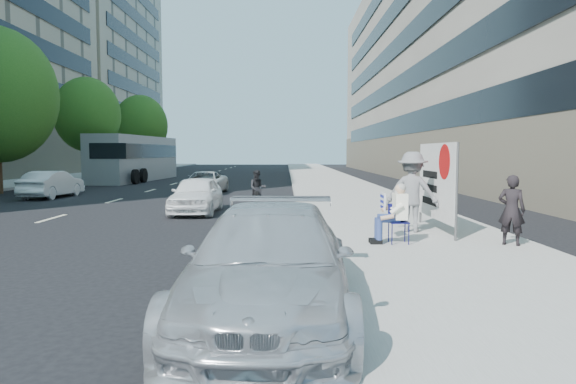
{
  "coord_description": "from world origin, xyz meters",
  "views": [
    {
      "loc": [
        1.0,
        -8.35,
        2.13
      ],
      "look_at": [
        1.05,
        3.14,
        1.23
      ],
      "focal_mm": 32.0,
      "sensor_mm": 36.0,
      "label": 1
    }
  ],
  "objects_px": {
    "parked_sedan": "(270,265)",
    "white_sedan_mid": "(52,184)",
    "pedestrian_woman": "(512,210)",
    "motorcycle": "(258,190)",
    "bus": "(136,159)",
    "white_sedan_far": "(204,182)",
    "white_sedan_near": "(196,195)",
    "jogger": "(412,192)",
    "seated_protester": "(394,210)",
    "protest_banner": "(436,181)"
  },
  "relations": [
    {
      "from": "bus",
      "to": "motorcycle",
      "type": "bearing_deg",
      "value": -56.08
    },
    {
      "from": "white_sedan_mid",
      "to": "white_sedan_far",
      "type": "xyz_separation_m",
      "value": [
        6.75,
        2.37,
        -0.06
      ]
    },
    {
      "from": "white_sedan_far",
      "to": "white_sedan_near",
      "type": "bearing_deg",
      "value": -78.89
    },
    {
      "from": "white_sedan_near",
      "to": "bus",
      "type": "relative_size",
      "value": 0.31
    },
    {
      "from": "seated_protester",
      "to": "bus",
      "type": "distance_m",
      "value": 30.59
    },
    {
      "from": "parked_sedan",
      "to": "white_sedan_near",
      "type": "distance_m",
      "value": 11.88
    },
    {
      "from": "white_sedan_near",
      "to": "white_sedan_far",
      "type": "height_order",
      "value": "white_sedan_near"
    },
    {
      "from": "white_sedan_near",
      "to": "motorcycle",
      "type": "bearing_deg",
      "value": 49.56
    },
    {
      "from": "white_sedan_mid",
      "to": "motorcycle",
      "type": "height_order",
      "value": "motorcycle"
    },
    {
      "from": "protest_banner",
      "to": "white_sedan_far",
      "type": "xyz_separation_m",
      "value": [
        -7.96,
        13.53,
        -0.83
      ]
    },
    {
      "from": "white_sedan_far",
      "to": "pedestrian_woman",
      "type": "bearing_deg",
      "value": -55.99
    },
    {
      "from": "white_sedan_near",
      "to": "bus",
      "type": "bearing_deg",
      "value": 111.96
    },
    {
      "from": "seated_protester",
      "to": "white_sedan_mid",
      "type": "xyz_separation_m",
      "value": [
        -13.28,
        12.94,
        -0.24
      ]
    },
    {
      "from": "white_sedan_mid",
      "to": "bus",
      "type": "relative_size",
      "value": 0.31
    },
    {
      "from": "white_sedan_far",
      "to": "bus",
      "type": "distance_m",
      "value": 14.03
    },
    {
      "from": "jogger",
      "to": "white_sedan_far",
      "type": "bearing_deg",
      "value": -40.86
    },
    {
      "from": "bus",
      "to": "protest_banner",
      "type": "bearing_deg",
      "value": -54.72
    },
    {
      "from": "pedestrian_woman",
      "to": "parked_sedan",
      "type": "height_order",
      "value": "pedestrian_woman"
    },
    {
      "from": "jogger",
      "to": "white_sedan_mid",
      "type": "xyz_separation_m",
      "value": [
        -14.07,
        11.32,
        -0.52
      ]
    },
    {
      "from": "white_sedan_mid",
      "to": "motorcycle",
      "type": "xyz_separation_m",
      "value": [
        9.83,
        -3.79,
        0.01
      ]
    },
    {
      "from": "parked_sedan",
      "to": "white_sedan_mid",
      "type": "relative_size",
      "value": 1.29
    },
    {
      "from": "protest_banner",
      "to": "parked_sedan",
      "type": "xyz_separation_m",
      "value": [
        -3.98,
        -6.46,
        -0.68
      ]
    },
    {
      "from": "white_sedan_mid",
      "to": "bus",
      "type": "bearing_deg",
      "value": -84.58
    },
    {
      "from": "white_sedan_far",
      "to": "seated_protester",
      "type": "bearing_deg",
      "value": -62.94
    },
    {
      "from": "jogger",
      "to": "motorcycle",
      "type": "height_order",
      "value": "jogger"
    },
    {
      "from": "seated_protester",
      "to": "pedestrian_woman",
      "type": "bearing_deg",
      "value": -5.52
    },
    {
      "from": "parked_sedan",
      "to": "white_sedan_far",
      "type": "height_order",
      "value": "parked_sedan"
    },
    {
      "from": "seated_protester",
      "to": "white_sedan_far",
      "type": "distance_m",
      "value": 16.64
    },
    {
      "from": "bus",
      "to": "white_sedan_far",
      "type": "bearing_deg",
      "value": -54.89
    },
    {
      "from": "parked_sedan",
      "to": "white_sedan_mid",
      "type": "height_order",
      "value": "parked_sedan"
    },
    {
      "from": "jogger",
      "to": "white_sedan_near",
      "type": "relative_size",
      "value": 0.53
    },
    {
      "from": "jogger",
      "to": "white_sedan_mid",
      "type": "height_order",
      "value": "jogger"
    },
    {
      "from": "parked_sedan",
      "to": "motorcycle",
      "type": "distance_m",
      "value": 13.87
    },
    {
      "from": "protest_banner",
      "to": "motorcycle",
      "type": "height_order",
      "value": "protest_banner"
    },
    {
      "from": "jogger",
      "to": "white_sedan_mid",
      "type": "distance_m",
      "value": 18.07
    },
    {
      "from": "seated_protester",
      "to": "parked_sedan",
      "type": "relative_size",
      "value": 0.26
    },
    {
      "from": "pedestrian_woman",
      "to": "motorcycle",
      "type": "xyz_separation_m",
      "value": [
        -5.91,
        9.39,
        -0.26
      ]
    },
    {
      "from": "pedestrian_woman",
      "to": "white_sedan_near",
      "type": "relative_size",
      "value": 0.4
    },
    {
      "from": "jogger",
      "to": "motorcycle",
      "type": "bearing_deg",
      "value": -39.59
    },
    {
      "from": "jogger",
      "to": "parked_sedan",
      "type": "distance_m",
      "value": 7.14
    },
    {
      "from": "protest_banner",
      "to": "white_sedan_far",
      "type": "relative_size",
      "value": 0.75
    },
    {
      "from": "bus",
      "to": "jogger",
      "type": "bearing_deg",
      "value": -55.95
    },
    {
      "from": "seated_protester",
      "to": "white_sedan_far",
      "type": "bearing_deg",
      "value": 113.07
    },
    {
      "from": "jogger",
      "to": "seated_protester",
      "type": "bearing_deg",
      "value": 84.83
    },
    {
      "from": "parked_sedan",
      "to": "pedestrian_woman",
      "type": "bearing_deg",
      "value": 44.51
    },
    {
      "from": "bus",
      "to": "white_sedan_near",
      "type": "bearing_deg",
      "value": -63.59
    },
    {
      "from": "motorcycle",
      "to": "bus",
      "type": "xyz_separation_m",
      "value": [
        -10.1,
        18.26,
        1.0
      ]
    },
    {
      "from": "pedestrian_woman",
      "to": "white_sedan_near",
      "type": "xyz_separation_m",
      "value": [
        -7.92,
        7.07,
        -0.26
      ]
    },
    {
      "from": "jogger",
      "to": "protest_banner",
      "type": "distance_m",
      "value": 0.71
    },
    {
      "from": "white_sedan_far",
      "to": "bus",
      "type": "relative_size",
      "value": 0.33
    }
  ]
}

